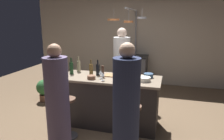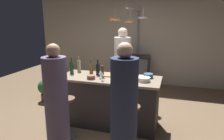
# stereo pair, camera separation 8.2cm
# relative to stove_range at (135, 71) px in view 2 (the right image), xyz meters

# --- Properties ---
(ground_plane) EXTENTS (9.00, 9.00, 0.00)m
(ground_plane) POSITION_rel_stove_range_xyz_m (0.00, -2.45, -0.45)
(ground_plane) COLOR brown
(back_wall) EXTENTS (6.40, 0.16, 2.60)m
(back_wall) POSITION_rel_stove_range_xyz_m (0.00, 0.40, 0.85)
(back_wall) COLOR #BCAD99
(back_wall) RESTS_ON ground_plane
(kitchen_island) EXTENTS (1.80, 0.72, 0.90)m
(kitchen_island) POSITION_rel_stove_range_xyz_m (0.00, -2.45, 0.01)
(kitchen_island) COLOR #332D2B
(kitchen_island) RESTS_ON ground_plane
(stove_range) EXTENTS (0.80, 0.64, 0.89)m
(stove_range) POSITION_rel_stove_range_xyz_m (0.00, 0.00, 0.00)
(stove_range) COLOR #47474C
(stove_range) RESTS_ON ground_plane
(chef) EXTENTS (0.37, 0.37, 1.73)m
(chef) POSITION_rel_stove_range_xyz_m (-0.01, -1.50, 0.36)
(chef) COLOR white
(chef) RESTS_ON ground_plane
(bar_stool_left) EXTENTS (0.28, 0.28, 0.68)m
(bar_stool_left) POSITION_rel_stove_range_xyz_m (-0.52, -3.07, -0.07)
(bar_stool_left) COLOR #4C4C51
(bar_stool_left) RESTS_ON ground_plane
(guest_left) EXTENTS (0.34, 0.34, 1.59)m
(guest_left) POSITION_rel_stove_range_xyz_m (-0.48, -3.43, 0.29)
(guest_left) COLOR #594C6B
(guest_left) RESTS_ON ground_plane
(bar_stool_right) EXTENTS (0.28, 0.28, 0.68)m
(bar_stool_right) POSITION_rel_stove_range_xyz_m (0.53, -3.07, -0.07)
(bar_stool_right) COLOR #4C4C51
(bar_stool_right) RESTS_ON ground_plane
(guest_right) EXTENTS (0.35, 0.35, 1.64)m
(guest_right) POSITION_rel_stove_range_xyz_m (0.51, -3.46, 0.31)
(guest_right) COLOR #262D4C
(guest_right) RESTS_ON ground_plane
(overhead_pot_rack) EXTENTS (0.89, 1.53, 2.17)m
(overhead_pot_rack) POSITION_rel_stove_range_xyz_m (-0.02, -0.61, 1.24)
(overhead_pot_rack) COLOR gray
(overhead_pot_rack) RESTS_ON ground_plane
(potted_plant) EXTENTS (0.36, 0.36, 0.52)m
(potted_plant) POSITION_rel_stove_range_xyz_m (-1.82, -1.79, -0.15)
(potted_plant) COLOR brown
(potted_plant) RESTS_ON ground_plane
(cutting_board) EXTENTS (0.32, 0.22, 0.02)m
(cutting_board) POSITION_rel_stove_range_xyz_m (0.03, -2.34, 0.46)
(cutting_board) COLOR #997047
(cutting_board) RESTS_ON kitchen_island
(pepper_mill) EXTENTS (0.05, 0.05, 0.21)m
(pepper_mill) POSITION_rel_stove_range_xyz_m (-0.12, -2.47, 0.56)
(pepper_mill) COLOR #382319
(pepper_mill) RESTS_ON kitchen_island
(wine_bottle_rose) EXTENTS (0.07, 0.07, 0.30)m
(wine_bottle_rose) POSITION_rel_stove_range_xyz_m (0.27, -2.60, 0.57)
(wine_bottle_rose) COLOR #B78C8E
(wine_bottle_rose) RESTS_ON kitchen_island
(wine_bottle_white) EXTENTS (0.07, 0.07, 0.30)m
(wine_bottle_white) POSITION_rel_stove_range_xyz_m (-0.70, -2.22, 0.57)
(wine_bottle_white) COLOR gray
(wine_bottle_white) RESTS_ON kitchen_island
(wine_bottle_dark) EXTENTS (0.07, 0.07, 0.29)m
(wine_bottle_dark) POSITION_rel_stove_range_xyz_m (-0.25, -2.37, 0.56)
(wine_bottle_dark) COLOR black
(wine_bottle_dark) RESTS_ON kitchen_island
(wine_bottle_amber) EXTENTS (0.07, 0.07, 0.29)m
(wine_bottle_amber) POSITION_rel_stove_range_xyz_m (-0.38, -2.38, 0.56)
(wine_bottle_amber) COLOR brown
(wine_bottle_amber) RESTS_ON kitchen_island
(wine_bottle_red) EXTENTS (0.07, 0.07, 0.31)m
(wine_bottle_red) POSITION_rel_stove_range_xyz_m (-0.75, -2.43, 0.57)
(wine_bottle_red) COLOR #143319
(wine_bottle_red) RESTS_ON kitchen_island
(wine_glass_by_chef) EXTENTS (0.07, 0.07, 0.15)m
(wine_glass_by_chef) POSITION_rel_stove_range_xyz_m (-0.13, -2.56, 0.56)
(wine_glass_by_chef) COLOR silver
(wine_glass_by_chef) RESTS_ON kitchen_island
(wine_glass_near_left_guest) EXTENTS (0.07, 0.07, 0.15)m
(wine_glass_near_left_guest) POSITION_rel_stove_range_xyz_m (-0.76, -2.66, 0.56)
(wine_glass_near_left_guest) COLOR silver
(wine_glass_near_left_guest) RESTS_ON kitchen_island
(wine_glass_near_right_guest) EXTENTS (0.07, 0.07, 0.15)m
(wine_glass_near_right_guest) POSITION_rel_stove_range_xyz_m (-0.06, -2.68, 0.56)
(wine_glass_near_right_guest) COLOR silver
(wine_glass_near_right_guest) RESTS_ON kitchen_island
(mixing_bowl_ceramic) EXTENTS (0.20, 0.20, 0.07)m
(mixing_bowl_ceramic) POSITION_rel_stove_range_xyz_m (0.62, -2.52, 0.49)
(mixing_bowl_ceramic) COLOR silver
(mixing_bowl_ceramic) RESTS_ON kitchen_island
(mixing_bowl_blue) EXTENTS (0.17, 0.17, 0.08)m
(mixing_bowl_blue) POSITION_rel_stove_range_xyz_m (0.66, -2.28, 0.49)
(mixing_bowl_blue) COLOR #334C6B
(mixing_bowl_blue) RESTS_ON kitchen_island
(mixing_bowl_wooden) EXTENTS (0.14, 0.14, 0.07)m
(mixing_bowl_wooden) POSITION_rel_stove_range_xyz_m (-0.27, -2.64, 0.49)
(mixing_bowl_wooden) COLOR brown
(mixing_bowl_wooden) RESTS_ON kitchen_island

